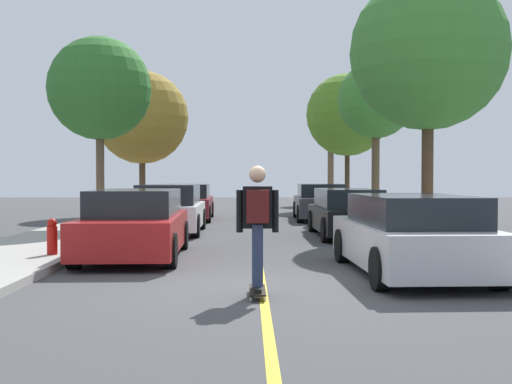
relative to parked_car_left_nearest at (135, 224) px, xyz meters
The scene contains 17 objects.
ground 4.34m from the parked_car_left_nearest, 54.18° to the right, with size 80.00×80.00×0.00m, color #424244.
center_line 2.65m from the parked_car_left_nearest, 11.78° to the left, with size 0.12×39.20×0.01m, color gold.
parked_car_left_nearest is the anchor object (origin of this frame).
parked_car_left_near 5.49m from the parked_car_left_nearest, 89.99° to the left, with size 1.97×4.15×1.42m.
parked_car_left_far 11.08m from the parked_car_left_nearest, 90.00° to the left, with size 1.94×4.55×1.35m.
parked_car_right_nearest 5.51m from the parked_car_left_nearest, 24.32° to the right, with size 2.07×4.46×1.34m.
parked_car_right_near 6.68m from the parked_car_left_nearest, 41.28° to the left, with size 1.85×4.45×1.31m.
parked_car_right_far 12.03m from the parked_car_left_nearest, 65.36° to the left, with size 2.02×4.42×1.37m.
street_tree_left_nearest 7.68m from the parked_car_left_nearest, 109.08° to the left, with size 3.12×3.12×5.74m.
street_tree_left_near 14.53m from the parked_car_left_nearest, 99.03° to the left, with size 3.93×3.93×5.97m.
street_tree_right_nearest 9.57m from the parked_car_left_nearest, 31.88° to the left, with size 4.30×4.30×7.08m.
street_tree_right_near 14.19m from the parked_car_left_nearest, 58.00° to the left, with size 2.98×2.98×5.97m.
street_tree_right_far 20.35m from the parked_car_left_nearest, 68.74° to the left, with size 4.11×4.11×6.64m.
street_tree_right_farthest 26.31m from the parked_car_left_nearest, 73.81° to the left, with size 2.85×2.85×6.42m.
fire_hydrant 1.62m from the parked_car_left_nearest, 158.41° to the right, with size 0.20×0.20×0.70m.
skateboard 4.86m from the parked_car_left_nearest, 59.84° to the right, with size 0.22×0.84×0.10m.
skateboarder 4.87m from the parked_car_left_nearest, 60.05° to the right, with size 0.58×0.70×1.69m.
Camera 1 is at (-0.20, -9.26, 1.65)m, focal length 44.07 mm.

